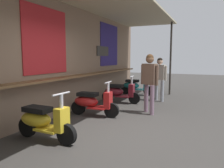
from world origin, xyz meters
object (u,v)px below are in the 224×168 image
Objects in this scene: scooter_yellow at (42,121)px; scooter_maroon at (118,92)px; scooter_teal at (135,86)px; shopper_passing at (160,75)px; shopper_browsing at (149,77)px; scooter_red at (92,102)px.

scooter_yellow is 1.00× the size of scooter_maroon.
scooter_teal is (5.71, -0.00, 0.00)m from scooter_yellow.
shopper_passing reaches higher than scooter_teal.
scooter_yellow is 3.86m from scooter_maroon.
scooter_yellow is 0.88× the size of shopper_passing.
scooter_yellow is 0.83× the size of shopper_browsing.
shopper_browsing is at bearing 14.31° from shopper_passing.
scooter_maroon is 0.83× the size of shopper_browsing.
shopper_passing is at bearing 33.12° from scooter_maroon.
scooter_teal is 0.83× the size of shopper_browsing.
scooter_red is 1.78m from shopper_browsing.
scooter_yellow is at bearing -3.81° from shopper_passing.
scooter_red is at bearing -35.80° from shopper_browsing.
scooter_maroon is (3.86, -0.00, 0.00)m from scooter_yellow.
scooter_teal is 3.22m from shopper_browsing.
scooter_red is at bearing 92.39° from scooter_yellow.
shopper_passing reaches higher than scooter_yellow.
scooter_yellow and scooter_teal have the same top height.
shopper_passing is (4.80, -1.24, 0.58)m from scooter_yellow.
scooter_maroon is at bearing -93.69° from scooter_teal.
shopper_passing is (-0.91, -1.24, 0.58)m from scooter_teal.
scooter_red is at bearing -12.79° from shopper_passing.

